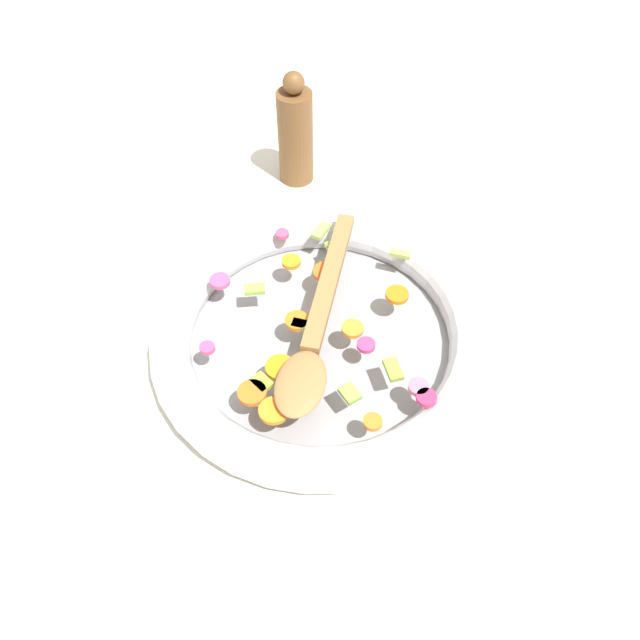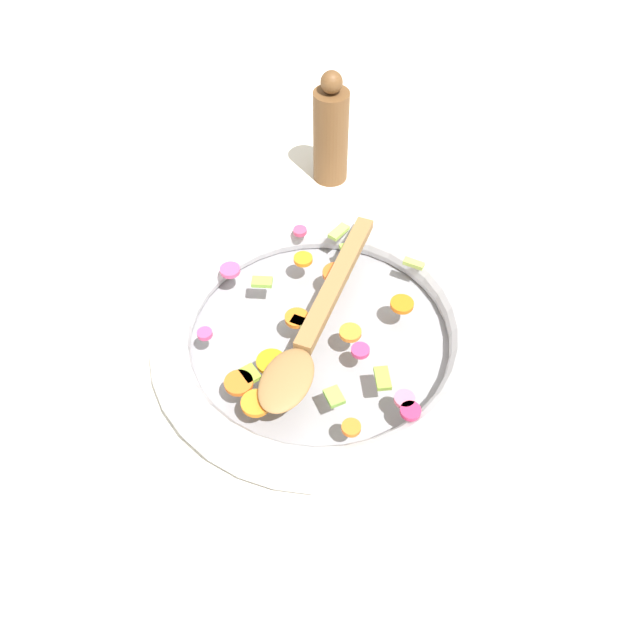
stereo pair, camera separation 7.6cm
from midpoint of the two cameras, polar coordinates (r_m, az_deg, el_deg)
ground_plane at (r=0.79m, az=-2.72°, el=-2.46°), size 4.00×4.00×0.00m
skillet at (r=0.78m, az=-2.78°, el=-1.48°), size 0.42×0.42×0.05m
chopped_vegetables at (r=0.74m, az=-3.31°, el=-1.08°), size 0.31×0.34×0.01m
wooden_spoon at (r=0.73m, az=-3.31°, el=-0.83°), size 0.24×0.27×0.01m
pepper_mill at (r=0.99m, az=-4.54°, el=16.49°), size 0.05×0.05×0.18m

